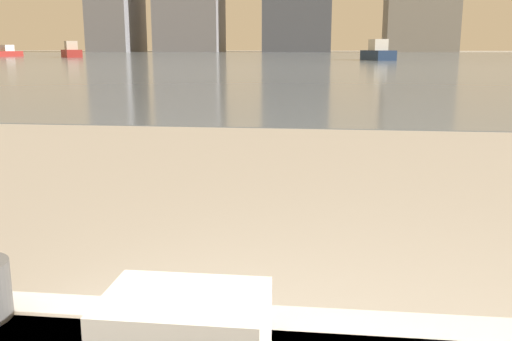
% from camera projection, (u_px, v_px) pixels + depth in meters
% --- Properties ---
extents(towel_stack, '(0.26, 0.19, 0.12)m').
position_uv_depth(towel_stack, '(185.00, 331.00, 0.91)').
color(towel_stack, white).
rests_on(towel_stack, bathtub).
extents(harbor_water, '(180.00, 110.00, 0.01)m').
position_uv_depth(harbor_water, '(325.00, 57.00, 60.46)').
color(harbor_water, slate).
rests_on(harbor_water, ground_plane).
extents(harbor_boat_0, '(2.02, 3.40, 1.21)m').
position_uv_depth(harbor_boat_0, '(7.00, 52.00, 59.55)').
color(harbor_boat_0, maroon).
rests_on(harbor_boat_0, harbor_water).
extents(harbor_boat_1, '(2.46, 4.42, 1.57)m').
position_uv_depth(harbor_boat_1, '(378.00, 53.00, 43.59)').
color(harbor_boat_1, navy).
rests_on(harbor_boat_1, harbor_water).
extents(harbor_boat_2, '(3.45, 4.26, 1.56)m').
position_uv_depth(harbor_boat_2, '(71.00, 52.00, 55.64)').
color(harbor_boat_2, maroon).
rests_on(harbor_boat_2, harbor_water).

